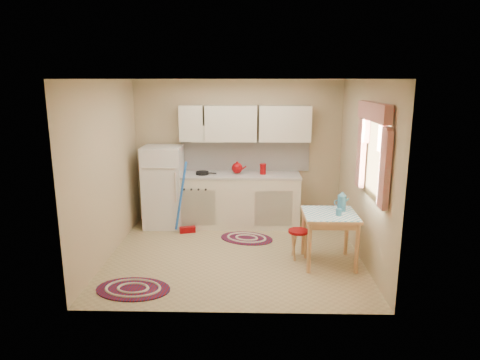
% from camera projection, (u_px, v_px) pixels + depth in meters
% --- Properties ---
extents(room_shell, '(3.64, 3.60, 2.52)m').
position_uv_depth(room_shell, '(246.00, 144.00, 6.11)').
color(room_shell, tan).
rests_on(room_shell, ground).
extents(fridge, '(0.65, 0.60, 1.40)m').
position_uv_depth(fridge, '(164.00, 187.00, 7.34)').
color(fridge, white).
rests_on(fridge, ground).
extents(broom, '(0.30, 0.19, 1.20)m').
position_uv_depth(broom, '(187.00, 198.00, 7.01)').
color(broom, blue).
rests_on(broom, ground).
extents(base_cabinets, '(2.25, 0.60, 0.88)m').
position_uv_depth(base_cabinets, '(234.00, 201.00, 7.42)').
color(base_cabinets, beige).
rests_on(base_cabinets, ground).
extents(countertop, '(2.27, 0.62, 0.04)m').
position_uv_depth(countertop, '(234.00, 175.00, 7.31)').
color(countertop, '#B0ADA7').
rests_on(countertop, base_cabinets).
extents(frying_pan, '(0.25, 0.25, 0.05)m').
position_uv_depth(frying_pan, '(202.00, 173.00, 7.27)').
color(frying_pan, black).
rests_on(frying_pan, countertop).
extents(red_kettle, '(0.23, 0.21, 0.21)m').
position_uv_depth(red_kettle, '(237.00, 168.00, 7.28)').
color(red_kettle, '#8B0508').
rests_on(red_kettle, countertop).
extents(red_canister, '(0.11, 0.11, 0.16)m').
position_uv_depth(red_canister, '(263.00, 170.00, 7.28)').
color(red_canister, '#8B0508').
rests_on(red_canister, countertop).
extents(table, '(0.72, 0.72, 0.72)m').
position_uv_depth(table, '(329.00, 239.00, 5.88)').
color(table, tan).
rests_on(table, ground).
extents(stool, '(0.36, 0.36, 0.42)m').
position_uv_depth(stool, '(298.00, 244.00, 6.08)').
color(stool, '#8B0508').
rests_on(stool, ground).
extents(coffee_pot, '(0.15, 0.13, 0.29)m').
position_uv_depth(coffee_pot, '(342.00, 201.00, 5.88)').
color(coffee_pot, teal).
rests_on(coffee_pot, table).
extents(mug, '(0.09, 0.09, 0.10)m').
position_uv_depth(mug, '(339.00, 212.00, 5.69)').
color(mug, teal).
rests_on(mug, table).
extents(rug_center, '(0.97, 0.78, 0.02)m').
position_uv_depth(rug_center, '(247.00, 238.00, 6.86)').
color(rug_center, maroon).
rests_on(rug_center, ground).
extents(rug_left, '(0.97, 0.70, 0.02)m').
position_uv_depth(rug_left, '(133.00, 289.00, 5.20)').
color(rug_left, maroon).
rests_on(rug_left, ground).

